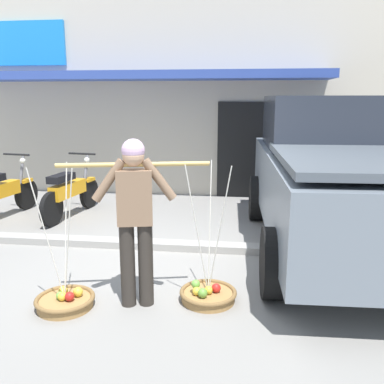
{
  "coord_description": "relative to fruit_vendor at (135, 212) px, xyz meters",
  "views": [
    {
      "loc": [
        1.12,
        -4.72,
        2.06
      ],
      "look_at": [
        0.43,
        0.6,
        0.85
      ],
      "focal_mm": 38.79,
      "sensor_mm": 36.0,
      "label": 1
    }
  ],
  "objects": [
    {
      "name": "ground_plane",
      "position": [
        -0.07,
        0.92,
        -0.98
      ],
      "size": [
        90.0,
        90.0,
        0.0
      ],
      "primitive_type": "plane",
      "color": "gray"
    },
    {
      "name": "sidewalk_curb",
      "position": [
        -0.07,
        1.62,
        -0.93
      ],
      "size": [
        20.0,
        0.24,
        0.1
      ],
      "primitive_type": "cube",
      "color": "gray",
      "rests_on": "ground"
    },
    {
      "name": "fruit_vendor",
      "position": [
        0.0,
        0.0,
        0.0
      ],
      "size": [
        1.43,
        0.37,
        1.7
      ],
      "color": "#2D2823",
      "rests_on": "ground"
    },
    {
      "name": "fruit_basket_left_side",
      "position": [
        -0.71,
        -0.16,
        -0.9
      ],
      "size": [
        0.6,
        0.6,
        1.45
      ],
      "color": "#9E7542",
      "rests_on": "ground"
    },
    {
      "name": "fruit_basket_right_side",
      "position": [
        0.71,
        0.16,
        -0.9
      ],
      "size": [
        0.6,
        0.6,
        1.45
      ],
      "color": "#9E7542",
      "rests_on": "ground"
    },
    {
      "name": "motorcycle_nearest_shop",
      "position": [
        -3.14,
        2.75,
        -0.52
      ],
      "size": [
        0.54,
        1.81,
        1.09
      ],
      "color": "black",
      "rests_on": "ground"
    },
    {
      "name": "motorcycle_second_in_row",
      "position": [
        -1.99,
        3.0,
        -0.52
      ],
      "size": [
        0.54,
        1.81,
        1.09
      ],
      "color": "black",
      "rests_on": "ground"
    },
    {
      "name": "parked_truck",
      "position": [
        2.28,
        1.98,
        0.06
      ],
      "size": [
        2.29,
        4.77,
        2.1
      ],
      "color": "slate",
      "rests_on": "ground"
    },
    {
      "name": "storefront_building",
      "position": [
        -0.93,
        7.45,
        1.13
      ],
      "size": [
        13.0,
        6.0,
        4.2
      ],
      "color": "beige",
      "rests_on": "ground"
    }
  ]
}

